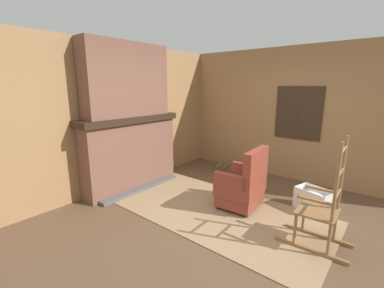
# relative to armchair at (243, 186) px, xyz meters

# --- Properties ---
(ground_plane) EXTENTS (14.00, 14.00, 0.00)m
(ground_plane) POSITION_rel_armchair_xyz_m (0.11, -0.56, -0.36)
(ground_plane) COLOR brown
(wood_panel_wall_left) EXTENTS (0.06, 5.28, 2.62)m
(wood_panel_wall_left) POSITION_rel_armchair_xyz_m (-2.26, -0.56, 0.95)
(wood_panel_wall_left) COLOR #9E7247
(wood_panel_wall_left) RESTS_ON ground
(wood_panel_wall_back) EXTENTS (5.28, 0.09, 2.62)m
(wood_panel_wall_back) POSITION_rel_armchair_xyz_m (0.12, 1.80, 0.95)
(wood_panel_wall_back) COLOR #9E7247
(wood_panel_wall_back) RESTS_ON ground
(fireplace_hearth) EXTENTS (0.60, 1.95, 1.34)m
(fireplace_hearth) POSITION_rel_armchair_xyz_m (-2.02, -0.56, 0.31)
(fireplace_hearth) COLOR brown
(fireplace_hearth) RESTS_ON ground
(chimney_breast) EXTENTS (0.34, 1.63, 1.26)m
(chimney_breast) POSITION_rel_armchair_xyz_m (-2.03, -0.56, 1.61)
(chimney_breast) COLOR brown
(chimney_breast) RESTS_ON fireplace_hearth
(area_rug) EXTENTS (3.32, 1.71, 0.01)m
(area_rug) POSITION_rel_armchair_xyz_m (-0.27, -0.36, -0.35)
(area_rug) COLOR #997A56
(area_rug) RESTS_ON ground
(armchair) EXTENTS (0.64, 0.75, 0.96)m
(armchair) POSITION_rel_armchair_xyz_m (0.00, 0.00, 0.00)
(armchair) COLOR brown
(armchair) RESTS_ON ground
(rocking_chair) EXTENTS (0.81, 0.46, 1.33)m
(rocking_chair) POSITION_rel_armchair_xyz_m (1.18, -0.32, 0.08)
(rocking_chair) COLOR olive
(rocking_chair) RESTS_ON ground
(firewood_stack) EXTENTS (0.49, 0.45, 0.14)m
(firewood_stack) POSITION_rel_armchair_xyz_m (-1.15, 1.34, -0.29)
(firewood_stack) COLOR brown
(firewood_stack) RESTS_ON ground
(laundry_basket) EXTENTS (0.56, 0.45, 0.35)m
(laundry_basket) POSITION_rel_armchair_xyz_m (0.89, 0.58, -0.18)
(laundry_basket) COLOR white
(laundry_basket) RESTS_ON ground
(oil_lamp_vase) EXTENTS (0.10, 0.10, 0.30)m
(oil_lamp_vase) POSITION_rel_armchair_xyz_m (-2.07, -1.18, 1.09)
(oil_lamp_vase) COLOR #99B29E
(oil_lamp_vase) RESTS_ON fireplace_hearth
(storage_case) EXTENTS (0.17, 0.24, 0.15)m
(storage_case) POSITION_rel_armchair_xyz_m (-2.07, 0.23, 1.06)
(storage_case) COLOR gray
(storage_case) RESTS_ON fireplace_hearth
(decorative_plate_on_mantel) EXTENTS (0.07, 0.27, 0.27)m
(decorative_plate_on_mantel) POSITION_rel_armchair_xyz_m (-2.09, -0.55, 1.11)
(decorative_plate_on_mantel) COLOR red
(decorative_plate_on_mantel) RESTS_ON fireplace_hearth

